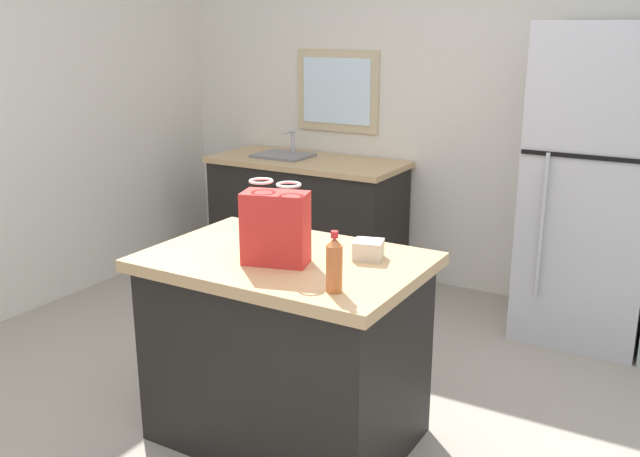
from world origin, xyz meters
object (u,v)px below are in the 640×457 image
refrigerator (594,185)px  small_box (368,250)px  kitchen_island (286,348)px  shopping_bag (276,227)px  bottle (334,265)px  ear_defenders (275,234)px

refrigerator → small_box: bearing=-109.6°
kitchen_island → shopping_bag: size_ratio=3.39×
shopping_bag → kitchen_island: bearing=100.4°
kitchen_island → refrigerator: 2.15m
refrigerator → small_box: refrigerator is taller
kitchen_island → bottle: bearing=-33.6°
kitchen_island → ear_defenders: bearing=133.6°
shopping_bag → refrigerator: bearing=64.9°
shopping_bag → ear_defenders: 0.37m
kitchen_island → refrigerator: refrigerator is taller
small_box → bottle: bearing=-81.3°
ear_defenders → kitchen_island: bearing=-46.4°
bottle → small_box: bearing=98.7°
refrigerator → bottle: size_ratio=7.86×
shopping_bag → small_box: (0.31, 0.25, -0.12)m
small_box → shopping_bag: bearing=-141.1°
refrigerator → ear_defenders: size_ratio=9.68×
refrigerator → small_box: size_ratio=15.34×
shopping_bag → small_box: 0.41m
refrigerator → shopping_bag: bearing=-115.1°
kitchen_island → bottle: size_ratio=5.03×
kitchen_island → small_box: small_box is taller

